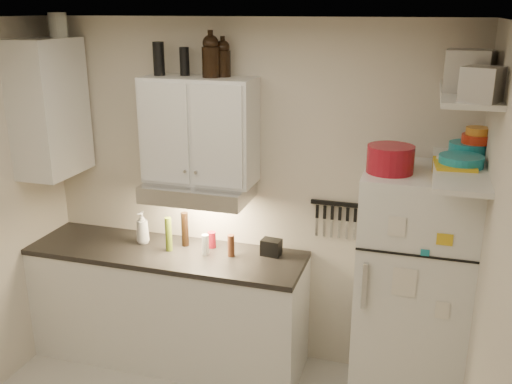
# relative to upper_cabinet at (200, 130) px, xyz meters

# --- Properties ---
(ceiling) EXTENTS (3.20, 3.00, 0.02)m
(ceiling) POSITION_rel_upper_cabinet_xyz_m (0.30, -1.33, 0.78)
(ceiling) COLOR white
(ceiling) RESTS_ON ground
(back_wall) EXTENTS (3.20, 0.02, 2.60)m
(back_wall) POSITION_rel_upper_cabinet_xyz_m (0.30, 0.18, -0.53)
(back_wall) COLOR beige
(back_wall) RESTS_ON ground
(right_wall) EXTENTS (0.02, 3.00, 2.60)m
(right_wall) POSITION_rel_upper_cabinet_xyz_m (1.91, -1.33, -0.53)
(right_wall) COLOR beige
(right_wall) RESTS_ON ground
(base_cabinet) EXTENTS (2.10, 0.60, 0.88)m
(base_cabinet) POSITION_rel_upper_cabinet_xyz_m (-0.25, -0.14, -1.39)
(base_cabinet) COLOR silver
(base_cabinet) RESTS_ON floor
(countertop) EXTENTS (2.10, 0.62, 0.04)m
(countertop) POSITION_rel_upper_cabinet_xyz_m (-0.25, -0.14, -0.93)
(countertop) COLOR black
(countertop) RESTS_ON base_cabinet
(upper_cabinet) EXTENTS (0.80, 0.33, 0.75)m
(upper_cabinet) POSITION_rel_upper_cabinet_xyz_m (0.00, 0.00, 0.00)
(upper_cabinet) COLOR silver
(upper_cabinet) RESTS_ON back_wall
(side_cabinet) EXTENTS (0.33, 0.55, 1.00)m
(side_cabinet) POSITION_rel_upper_cabinet_xyz_m (-1.14, -0.14, 0.12)
(side_cabinet) COLOR silver
(side_cabinet) RESTS_ON left_wall
(range_hood) EXTENTS (0.76, 0.46, 0.12)m
(range_hood) POSITION_rel_upper_cabinet_xyz_m (0.00, -0.06, -0.44)
(range_hood) COLOR silver
(range_hood) RESTS_ON back_wall
(fridge) EXTENTS (0.70, 0.68, 1.70)m
(fridge) POSITION_rel_upper_cabinet_xyz_m (1.55, -0.18, -0.98)
(fridge) COLOR white
(fridge) RESTS_ON floor
(shelf_hi) EXTENTS (0.30, 0.95, 0.03)m
(shelf_hi) POSITION_rel_upper_cabinet_xyz_m (1.75, -0.31, 0.38)
(shelf_hi) COLOR silver
(shelf_hi) RESTS_ON right_wall
(shelf_lo) EXTENTS (0.30, 0.95, 0.03)m
(shelf_lo) POSITION_rel_upper_cabinet_xyz_m (1.75, -0.31, -0.07)
(shelf_lo) COLOR silver
(shelf_lo) RESTS_ON right_wall
(knife_strip) EXTENTS (0.42, 0.02, 0.03)m
(knife_strip) POSITION_rel_upper_cabinet_xyz_m (1.00, 0.15, -0.51)
(knife_strip) COLOR black
(knife_strip) RESTS_ON back_wall
(dutch_oven) EXTENTS (0.30, 0.30, 0.17)m
(dutch_oven) POSITION_rel_upper_cabinet_xyz_m (1.35, -0.26, -0.04)
(dutch_oven) COLOR maroon
(dutch_oven) RESTS_ON fridge
(book_stack) EXTENTS (0.25, 0.30, 0.09)m
(book_stack) POSITION_rel_upper_cabinet_xyz_m (1.72, -0.28, -0.08)
(book_stack) COLOR gold
(book_stack) RESTS_ON fridge
(spice_jar) EXTENTS (0.08, 0.08, 0.11)m
(spice_jar) POSITION_rel_upper_cabinet_xyz_m (1.65, -0.21, -0.07)
(spice_jar) COLOR silver
(spice_jar) RESTS_ON fridge
(stock_pot) EXTENTS (0.31, 0.31, 0.21)m
(stock_pot) POSITION_rel_upper_cabinet_xyz_m (1.76, -0.06, 0.49)
(stock_pot) COLOR silver
(stock_pot) RESTS_ON shelf_hi
(tin_a) EXTENTS (0.25, 0.23, 0.23)m
(tin_a) POSITION_rel_upper_cabinet_xyz_m (1.73, -0.34, 0.50)
(tin_a) COLOR #AAAAAD
(tin_a) RESTS_ON shelf_hi
(tin_b) EXTENTS (0.23, 0.23, 0.17)m
(tin_b) POSITION_rel_upper_cabinet_xyz_m (1.78, -0.69, 0.48)
(tin_b) COLOR #AAAAAD
(tin_b) RESTS_ON shelf_hi
(bowl_teal) EXTENTS (0.22, 0.22, 0.09)m
(bowl_teal) POSITION_rel_upper_cabinet_xyz_m (1.80, -0.04, -0.01)
(bowl_teal) COLOR teal
(bowl_teal) RESTS_ON shelf_lo
(bowl_orange) EXTENTS (0.18, 0.18, 0.05)m
(bowl_orange) POSITION_rel_upper_cabinet_xyz_m (1.84, -0.04, 0.07)
(bowl_orange) COLOR red
(bowl_orange) RESTS_ON bowl_teal
(bowl_yellow) EXTENTS (0.14, 0.14, 0.04)m
(bowl_yellow) POSITION_rel_upper_cabinet_xyz_m (1.84, -0.04, 0.12)
(bowl_yellow) COLOR orange
(bowl_yellow) RESTS_ON bowl_orange
(plates) EXTENTS (0.31, 0.31, 0.06)m
(plates) POSITION_rel_upper_cabinet_xyz_m (1.75, -0.28, -0.02)
(plates) COLOR teal
(plates) RESTS_ON shelf_lo
(growler_a) EXTENTS (0.15, 0.15, 0.29)m
(growler_a) POSITION_rel_upper_cabinet_xyz_m (0.10, 0.00, 0.52)
(growler_a) COLOR black
(growler_a) RESTS_ON upper_cabinet
(growler_b) EXTENTS (0.14, 0.14, 0.25)m
(growler_b) POSITION_rel_upper_cabinet_xyz_m (0.16, 0.06, 0.50)
(growler_b) COLOR black
(growler_b) RESTS_ON upper_cabinet
(thermos_a) EXTENTS (0.08, 0.08, 0.20)m
(thermos_a) POSITION_rel_upper_cabinet_xyz_m (-0.12, 0.05, 0.47)
(thermos_a) COLOR black
(thermos_a) RESTS_ON upper_cabinet
(thermos_b) EXTENTS (0.10, 0.10, 0.23)m
(thermos_b) POSITION_rel_upper_cabinet_xyz_m (-0.30, 0.01, 0.49)
(thermos_b) COLOR black
(thermos_b) RESTS_ON upper_cabinet
(side_jar) EXTENTS (0.17, 0.17, 0.18)m
(side_jar) POSITION_rel_upper_cabinet_xyz_m (-1.07, -0.02, 0.71)
(side_jar) COLOR silver
(side_jar) RESTS_ON side_cabinet
(soap_bottle) EXTENTS (0.13, 0.13, 0.28)m
(soap_bottle) POSITION_rel_upper_cabinet_xyz_m (-0.48, -0.05, -0.76)
(soap_bottle) COLOR silver
(soap_bottle) RESTS_ON countertop
(pepper_mill) EXTENTS (0.07, 0.07, 0.16)m
(pepper_mill) POSITION_rel_upper_cabinet_xyz_m (0.25, -0.09, -0.82)
(pepper_mill) COLOR brown
(pepper_mill) RESTS_ON countertop
(oil_bottle) EXTENTS (0.06, 0.06, 0.26)m
(oil_bottle) POSITION_rel_upper_cabinet_xyz_m (-0.22, -0.13, -0.77)
(oil_bottle) COLOR #566B1A
(oil_bottle) RESTS_ON countertop
(vinegar_bottle) EXTENTS (0.06, 0.06, 0.27)m
(vinegar_bottle) POSITION_rel_upper_cabinet_xyz_m (-0.14, -0.01, -0.77)
(vinegar_bottle) COLOR black
(vinegar_bottle) RESTS_ON countertop
(clear_bottle) EXTENTS (0.07, 0.07, 0.15)m
(clear_bottle) POSITION_rel_upper_cabinet_xyz_m (0.06, -0.12, -0.83)
(clear_bottle) COLOR silver
(clear_bottle) RESTS_ON countertop
(red_jar) EXTENTS (0.08, 0.08, 0.12)m
(red_jar) POSITION_rel_upper_cabinet_xyz_m (0.06, 0.02, -0.84)
(red_jar) COLOR maroon
(red_jar) RESTS_ON countertop
(caddy) EXTENTS (0.15, 0.12, 0.12)m
(caddy) POSITION_rel_upper_cabinet_xyz_m (0.53, 0.01, -0.84)
(caddy) COLOR black
(caddy) RESTS_ON countertop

